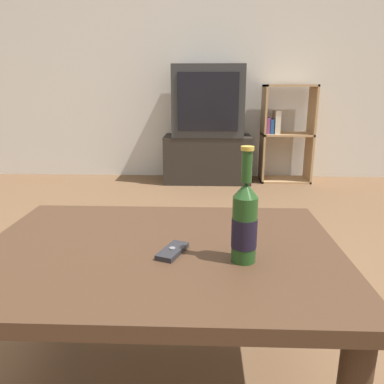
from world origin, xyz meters
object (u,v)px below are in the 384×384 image
(beer_bottle, at_px, (245,222))
(cell_phone, at_px, (172,251))
(tv_stand, at_px, (207,159))
(television, at_px, (208,101))
(bookshelf, at_px, (284,132))

(beer_bottle, distance_m, cell_phone, 0.22)
(tv_stand, height_order, cell_phone, cell_phone)
(beer_bottle, relative_size, cell_phone, 2.42)
(television, bearing_deg, beer_bottle, -88.28)
(beer_bottle, bearing_deg, bookshelf, 76.76)
(bookshelf, bearing_deg, tv_stand, -175.60)
(tv_stand, bearing_deg, beer_bottle, -88.28)
(beer_bottle, height_order, cell_phone, beer_bottle)
(bookshelf, distance_m, beer_bottle, 2.97)
(television, distance_m, beer_bottle, 2.83)
(tv_stand, distance_m, television, 0.57)
(bookshelf, xyz_separation_m, beer_bottle, (-0.68, -2.89, 0.10))
(bookshelf, bearing_deg, beer_bottle, -103.24)
(tv_stand, relative_size, television, 1.26)
(television, height_order, bookshelf, television)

